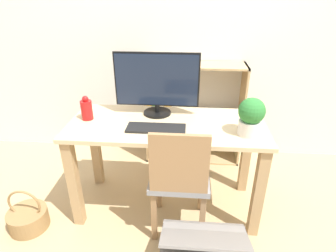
{
  "coord_description": "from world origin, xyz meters",
  "views": [
    {
      "loc": [
        0.15,
        -1.77,
        1.6
      ],
      "look_at": [
        0.0,
        0.1,
        0.66
      ],
      "focal_mm": 30.0,
      "sensor_mm": 36.0,
      "label": 1
    }
  ],
  "objects_px": {
    "monitor": "(157,82)",
    "chair": "(179,177)",
    "potted_plant": "(251,116)",
    "keyboard": "(156,128)",
    "bookshelf": "(176,118)",
    "vase": "(87,109)",
    "basket": "(28,218)"
  },
  "relations": [
    {
      "from": "keyboard",
      "to": "chair",
      "type": "relative_size",
      "value": 0.47
    },
    {
      "from": "bookshelf",
      "to": "basket",
      "type": "xyz_separation_m",
      "value": [
        -1.02,
        -1.06,
        -0.36
      ]
    },
    {
      "from": "monitor",
      "to": "bookshelf",
      "type": "xyz_separation_m",
      "value": [
        0.11,
        0.57,
        -0.54
      ]
    },
    {
      "from": "chair",
      "to": "bookshelf",
      "type": "xyz_separation_m",
      "value": [
        -0.08,
        0.99,
        -0.03
      ]
    },
    {
      "from": "monitor",
      "to": "chair",
      "type": "relative_size",
      "value": 0.72
    },
    {
      "from": "monitor",
      "to": "basket",
      "type": "relative_size",
      "value": 1.85
    },
    {
      "from": "chair",
      "to": "basket",
      "type": "height_order",
      "value": "chair"
    },
    {
      "from": "monitor",
      "to": "potted_plant",
      "type": "height_order",
      "value": "monitor"
    },
    {
      "from": "monitor",
      "to": "chair",
      "type": "xyz_separation_m",
      "value": [
        0.19,
        -0.42,
        -0.51
      ]
    },
    {
      "from": "monitor",
      "to": "chair",
      "type": "distance_m",
      "value": 0.69
    },
    {
      "from": "vase",
      "to": "chair",
      "type": "distance_m",
      "value": 0.81
    },
    {
      "from": "potted_plant",
      "to": "basket",
      "type": "xyz_separation_m",
      "value": [
        -1.54,
        -0.2,
        -0.78
      ]
    },
    {
      "from": "keyboard",
      "to": "potted_plant",
      "type": "bearing_deg",
      "value": -1.94
    },
    {
      "from": "monitor",
      "to": "basket",
      "type": "xyz_separation_m",
      "value": [
        -0.91,
        -0.48,
        -0.9
      ]
    },
    {
      "from": "keyboard",
      "to": "basket",
      "type": "bearing_deg",
      "value": -166.55
    },
    {
      "from": "chair",
      "to": "basket",
      "type": "xyz_separation_m",
      "value": [
        -1.1,
        -0.07,
        -0.39
      ]
    },
    {
      "from": "monitor",
      "to": "chair",
      "type": "bearing_deg",
      "value": -65.4
    },
    {
      "from": "potted_plant",
      "to": "bookshelf",
      "type": "distance_m",
      "value": 1.09
    },
    {
      "from": "chair",
      "to": "bookshelf",
      "type": "relative_size",
      "value": 0.87
    },
    {
      "from": "basket",
      "to": "chair",
      "type": "bearing_deg",
      "value": 3.53
    },
    {
      "from": "vase",
      "to": "keyboard",
      "type": "bearing_deg",
      "value": -13.51
    },
    {
      "from": "vase",
      "to": "chair",
      "type": "xyz_separation_m",
      "value": [
        0.68,
        -0.28,
        -0.35
      ]
    },
    {
      "from": "chair",
      "to": "potted_plant",
      "type": "bearing_deg",
      "value": 7.04
    },
    {
      "from": "monitor",
      "to": "bookshelf",
      "type": "height_order",
      "value": "monitor"
    },
    {
      "from": "potted_plant",
      "to": "vase",
      "type": "bearing_deg",
      "value": 172.69
    },
    {
      "from": "vase",
      "to": "basket",
      "type": "bearing_deg",
      "value": -140.31
    },
    {
      "from": "vase",
      "to": "bookshelf",
      "type": "xyz_separation_m",
      "value": [
        0.6,
        0.71,
        -0.37
      ]
    },
    {
      "from": "vase",
      "to": "basket",
      "type": "relative_size",
      "value": 0.54
    },
    {
      "from": "basket",
      "to": "bookshelf",
      "type": "bearing_deg",
      "value": 46.12
    },
    {
      "from": "keyboard",
      "to": "potted_plant",
      "type": "height_order",
      "value": "potted_plant"
    },
    {
      "from": "keyboard",
      "to": "chair",
      "type": "distance_m",
      "value": 0.36
    },
    {
      "from": "basket",
      "to": "vase",
      "type": "bearing_deg",
      "value": 39.69
    }
  ]
}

